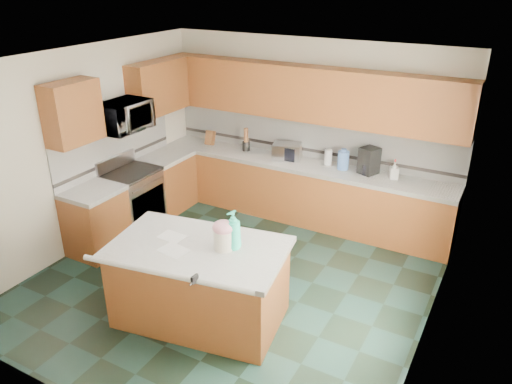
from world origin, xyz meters
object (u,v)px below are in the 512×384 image
Objects in this scene: knife_block at (210,138)px; coffee_maker at (369,161)px; island_top at (198,249)px; soap_bottle_island at (233,230)px; treat_jar at (224,239)px; island_base at (200,285)px; toaster_oven at (287,151)px.

coffee_maker is (2.66, 0.03, 0.07)m from knife_block.
soap_bottle_island is at bearing 13.76° from island_top.
treat_jar is at bearing -128.71° from soap_bottle_island.
island_top is at bearing -61.68° from knife_block.
island_base is 4.62× the size of coffee_maker.
toaster_oven reaches higher than island_top.
treat_jar is at bearing -81.14° from coffee_maker.
knife_block is (-1.71, 2.82, 0.61)m from island_base.
coffee_maker is (1.26, 0.03, 0.07)m from toaster_oven.
treat_jar is at bearing 8.97° from island_top.
soap_bottle_island is (0.35, 0.15, 0.24)m from island_top.
knife_block is 0.56× the size of toaster_oven.
island_base is 7.39× the size of knife_block.
soap_bottle_island reaches higher than toaster_oven.
soap_bottle_island reaches higher than island_top.
toaster_oven is at bearing -155.90° from coffee_maker.
soap_bottle_island reaches higher than treat_jar.
island_top is at bearing -169.43° from treat_jar.
coffee_maker is at bearing 68.29° from treat_jar.
knife_block is at bearing 118.13° from treat_jar.
treat_jar is at bearing -94.05° from toaster_oven.
treat_jar is (0.27, 0.09, 0.14)m from island_top.
toaster_oven reaches higher than treat_jar.
toaster_oven is at bearing 86.95° from island_base.
soap_bottle_island is (0.08, 0.06, 0.10)m from treat_jar.
island_top is at bearing -99.71° from toaster_oven.
island_top is 3.30m from knife_block.
island_base is 8.07× the size of treat_jar.
coffee_maker is at bearing 62.14° from island_base.
treat_jar is 0.51× the size of soap_bottle_island.
toaster_oven is at bearing 119.01° from soap_bottle_island.
island_top is at bearing -85.68° from coffee_maker.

